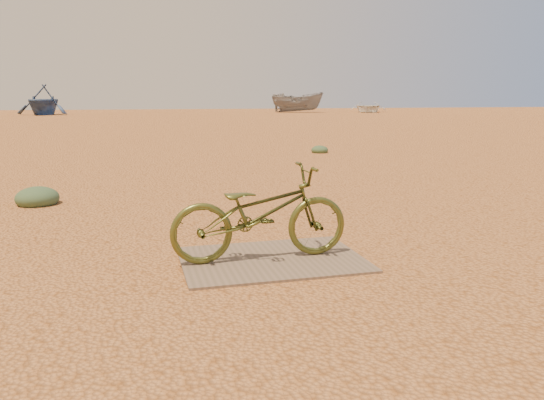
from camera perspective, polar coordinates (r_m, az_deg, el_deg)
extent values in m
plane|color=#C47E47|center=(5.03, -3.81, -6.43)|extent=(120.00, 120.00, 0.00)
cube|color=brown|center=(4.99, 0.00, -6.40)|extent=(1.68, 1.20, 0.02)
imported|color=#4D5320|center=(4.87, -1.27, -1.41)|extent=(1.67, 0.61, 0.87)
imported|color=#385280|center=(47.95, -23.41, 9.89)|extent=(5.30, 5.73, 2.49)
imported|color=gray|center=(51.13, 2.75, 10.46)|extent=(5.20, 3.12, 1.89)
imported|color=silver|center=(52.30, 10.26, 9.83)|extent=(5.27, 5.90, 1.01)
ellipsoid|color=#45613F|center=(8.25, -23.88, -0.42)|extent=(0.60, 0.60, 0.33)
ellipsoid|color=#45613F|center=(14.54, 5.15, 5.09)|extent=(0.46, 0.46, 0.25)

